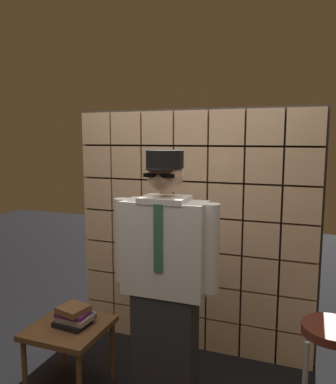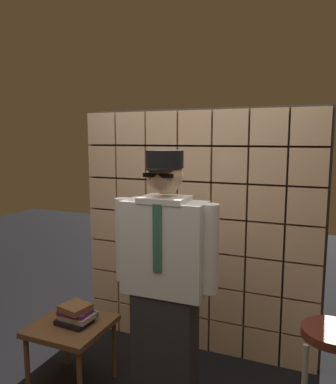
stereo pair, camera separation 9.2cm
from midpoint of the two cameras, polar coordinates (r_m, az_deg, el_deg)
The scene contains 6 objects.
glass_block_wall at distance 3.27m, azimuth 4.92°, elevation -6.08°, with size 2.08×0.10×2.08m.
standing_person at distance 2.49m, azimuth 0.60°, elevation -13.34°, with size 0.69×0.29×1.75m.
bar_stool at distance 2.50m, azimuth 24.34°, elevation -22.37°, with size 0.34×0.34×0.78m.
side_table at distance 2.99m, azimuth -13.36°, elevation -19.72°, with size 0.52×0.52×0.50m.
book_stack at distance 2.93m, azimuth -12.75°, elevation -17.48°, with size 0.26×0.23×0.14m.
coffee_mug at distance 2.96m, azimuth -10.93°, elevation -17.51°, with size 0.13×0.08×0.09m.
Camera 2 is at (1.00, -1.65, 1.82)m, focal length 35.56 mm.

